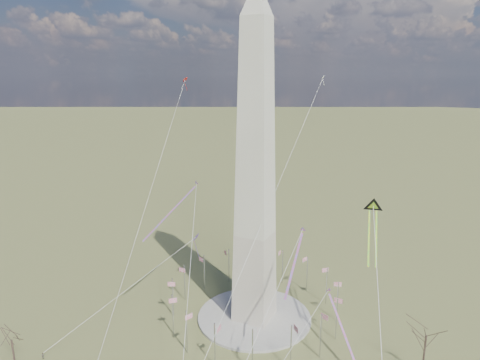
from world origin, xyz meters
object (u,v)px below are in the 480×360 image
at_px(washington_monument, 256,172).
at_px(person_west, 43,355).
at_px(kite_delta_black, 373,210).
at_px(tree_near, 427,333).

height_order(washington_monument, person_west, washington_monument).
relative_size(person_west, kite_delta_black, 0.10).
xyz_separation_m(washington_monument, person_west, (-44.31, -43.16, -47.12)).
bearing_deg(washington_monument, person_west, -135.75).
bearing_deg(kite_delta_black, tree_near, 137.84).
xyz_separation_m(person_west, kite_delta_black, (77.57, 47.65, 38.64)).
height_order(washington_monument, kite_delta_black, washington_monument).
bearing_deg(washington_monument, kite_delta_black, 7.68).
relative_size(washington_monument, tree_near, 5.77).
distance_m(washington_monument, person_west, 77.76).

